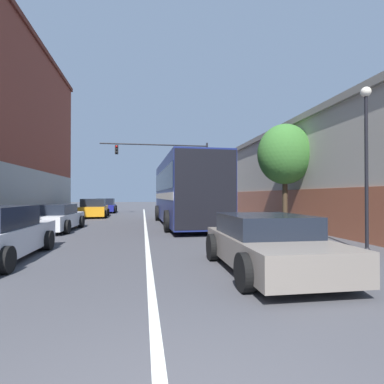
# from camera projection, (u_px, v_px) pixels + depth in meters

# --- Properties ---
(lane_center_line) EXTENTS (0.14, 41.26, 0.01)m
(lane_center_line) POSITION_uv_depth(u_px,v_px,m) (145.00, 226.00, 16.11)
(lane_center_line) COLOR silver
(lane_center_line) RESTS_ON ground_plane
(building_right_storefront) EXTENTS (8.64, 19.13, 5.59)m
(building_right_storefront) POSITION_uv_depth(u_px,v_px,m) (351.00, 174.00, 17.14)
(building_right_storefront) COLOR #9E998E
(building_right_storefront) RESTS_ON ground_plane
(bus) EXTENTS (3.10, 10.38, 3.58)m
(bus) POSITION_uv_depth(u_px,v_px,m) (185.00, 190.00, 16.90)
(bus) COLOR navy
(bus) RESTS_ON ground_plane
(hatchback_foreground) EXTENTS (2.20, 4.10, 1.22)m
(hatchback_foreground) POSITION_uv_depth(u_px,v_px,m) (268.00, 243.00, 6.58)
(hatchback_foreground) COLOR slate
(hatchback_foreground) RESTS_ON ground_plane
(parked_car_left_near) EXTENTS (2.32, 4.78, 1.42)m
(parked_car_left_near) POSITION_uv_depth(u_px,v_px,m) (94.00, 208.00, 23.24)
(parked_car_left_near) COLOR orange
(parked_car_left_near) RESTS_ON ground_plane
(parked_car_left_far) EXTENTS (2.16, 4.19, 1.39)m
(parked_car_left_far) POSITION_uv_depth(u_px,v_px,m) (106.00, 206.00, 29.21)
(parked_car_left_far) COLOR navy
(parked_car_left_far) RESTS_ON ground_plane
(parked_car_left_distant) EXTENTS (2.01, 4.37, 1.25)m
(parked_car_left_distant) POSITION_uv_depth(u_px,v_px,m) (56.00, 218.00, 14.03)
(parked_car_left_distant) COLOR silver
(parked_car_left_distant) RESTS_ON ground_plane
(traffic_signal_gantry) EXTENTS (9.65, 0.36, 6.53)m
(traffic_signal_gantry) POSITION_uv_depth(u_px,v_px,m) (175.00, 161.00, 27.10)
(traffic_signal_gantry) COLOR black
(traffic_signal_gantry) RESTS_ON ground_plane
(street_lamp) EXTENTS (0.30, 0.30, 4.87)m
(street_lamp) POSITION_uv_depth(u_px,v_px,m) (366.00, 160.00, 8.82)
(street_lamp) COLOR black
(street_lamp) RESTS_ON ground_plane
(street_tree_near) EXTENTS (2.70, 2.43, 5.19)m
(street_tree_near) POSITION_uv_depth(u_px,v_px,m) (285.00, 155.00, 14.77)
(street_tree_near) COLOR #3D2D1E
(street_tree_near) RESTS_ON ground_plane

